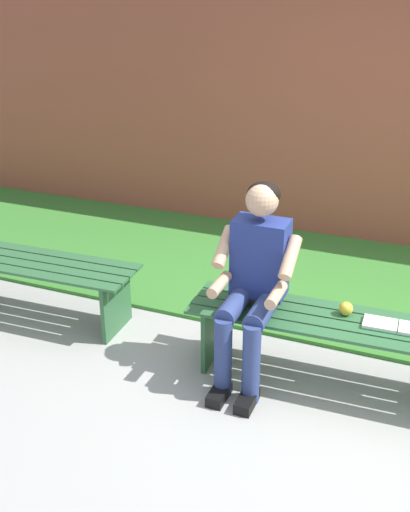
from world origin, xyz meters
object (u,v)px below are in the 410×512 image
object	(u,v)px
bench_far	(29,273)
book_open	(398,327)
person_seated	(254,277)
apple	(346,309)
bench_near	(333,334)

from	to	relation	value
bench_far	book_open	bearing A→B (deg)	-179.39
person_seated	apple	size ratio (longest dim) A/B	14.51
bench_far	book_open	xyz separation A→B (m)	(-2.66, -0.03, 0.12)
person_seated	apple	bearing A→B (deg)	-162.11
bench_far	person_seated	distance (m)	1.82
bench_near	person_seated	world-z (taller)	person_seated
bench_far	book_open	size ratio (longest dim) A/B	4.06
bench_near	bench_far	bearing A→B (deg)	-0.00
bench_far	person_seated	xyz separation A→B (m)	(-1.79, 0.10, 0.35)
book_open	person_seated	bearing A→B (deg)	6.18
apple	book_open	world-z (taller)	apple
person_seated	book_open	distance (m)	0.91
bench_near	person_seated	xyz separation A→B (m)	(0.50, 0.10, 0.34)
bench_near	book_open	bearing A→B (deg)	-175.66
bench_near	apple	bearing A→B (deg)	-123.47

